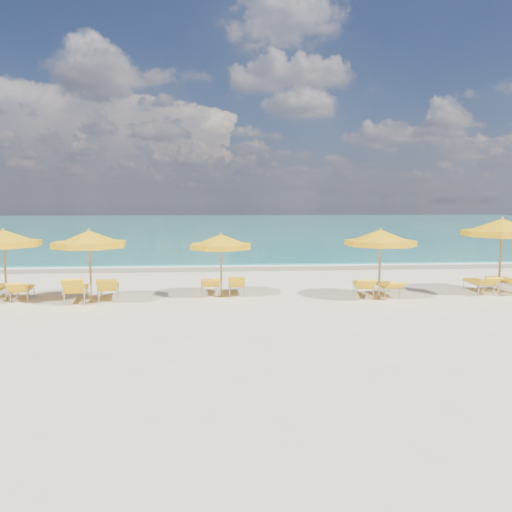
{
  "coord_description": "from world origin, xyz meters",
  "views": [
    {
      "loc": [
        -1.41,
        -15.65,
        3.12
      ],
      "look_at": [
        0.0,
        1.5,
        1.2
      ],
      "focal_mm": 35.0,
      "sensor_mm": 36.0,
      "label": 1
    }
  ],
  "objects": [
    {
      "name": "lounger_4_left",
      "position": [
        -1.6,
        0.95,
        0.21
      ],
      "size": [
        0.67,
        1.77,
        0.69
      ],
      "rotation": [
        0.0,
        0.0,
        0.07
      ],
      "color": "#A5A8AD",
      "rests_on": "ground"
    },
    {
      "name": "lounger_6_right",
      "position": [
        8.57,
        0.4,
        0.24
      ],
      "size": [
        0.93,
        1.96,
        0.89
      ],
      "rotation": [
        0.0,
        0.0,
        0.16
      ],
      "color": "#A5A8AD",
      "rests_on": "ground"
    },
    {
      "name": "ocean",
      "position": [
        0.0,
        48.0,
        0.0
      ],
      "size": [
        120.0,
        80.0,
        0.3
      ],
      "primitive_type": "cube",
      "color": "#147468",
      "rests_on": "ground"
    },
    {
      "name": "umbrella_6",
      "position": [
        8.08,
        0.16,
        2.21
      ],
      "size": [
        3.11,
        3.11,
        2.59
      ],
      "rotation": [
        0.0,
        0.0,
        0.25
      ],
      "color": "#9D834E",
      "rests_on": "ground"
    },
    {
      "name": "umbrella_5",
      "position": [
        3.8,
        -0.32,
        1.93
      ],
      "size": [
        2.84,
        2.84,
        2.26
      ],
      "rotation": [
        0.0,
        0.0,
        -0.33
      ],
      "color": "#9D834E",
      "rests_on": "ground"
    },
    {
      "name": "lounger_3_left",
      "position": [
        -5.72,
        -0.04,
        0.23
      ],
      "size": [
        0.91,
        1.91,
        0.89
      ],
      "rotation": [
        0.0,
        0.0,
        0.16
      ],
      "color": "#A5A8AD",
      "rests_on": "ground"
    },
    {
      "name": "lounger_5_left",
      "position": [
        3.4,
        0.07,
        0.22
      ],
      "size": [
        0.91,
        1.87,
        0.74
      ],
      "rotation": [
        0.0,
        0.0,
        -0.19
      ],
      "color": "#A5A8AD",
      "rests_on": "ground"
    },
    {
      "name": "whitecap_far",
      "position": [
        8.0,
        24.0,
        0.0
      ],
      "size": [
        18.0,
        0.3,
        0.05
      ],
      "primitive_type": "cube",
      "color": "white",
      "rests_on": "ground"
    },
    {
      "name": "umbrella_4",
      "position": [
        -1.23,
        0.4,
        1.79
      ],
      "size": [
        2.62,
        2.62,
        2.09
      ],
      "rotation": [
        0.0,
        0.0,
        0.33
      ],
      "color": "#9D834E",
      "rests_on": "ground"
    },
    {
      "name": "lounger_5_right",
      "position": [
        4.24,
        0.15,
        0.2
      ],
      "size": [
        0.57,
        1.7,
        0.62
      ],
      "rotation": [
        0.0,
        0.0,
        -0.01
      ],
      "color": "#A5A8AD",
      "rests_on": "ground"
    },
    {
      "name": "lounger_3_right",
      "position": [
        -4.81,
        0.34,
        0.23
      ],
      "size": [
        0.88,
        1.91,
        0.82
      ],
      "rotation": [
        0.0,
        0.0,
        0.15
      ],
      "color": "#A5A8AD",
      "rests_on": "ground"
    },
    {
      "name": "umbrella_3",
      "position": [
        -5.22,
        -0.24,
        1.94
      ],
      "size": [
        2.81,
        2.81,
        2.27
      ],
      "rotation": [
        0.0,
        0.0,
        -0.3
      ],
      "color": "#9D834E",
      "rests_on": "ground"
    },
    {
      "name": "ground_plane",
      "position": [
        0.0,
        0.0,
        0.0
      ],
      "size": [
        120.0,
        120.0,
        0.0
      ],
      "primitive_type": "plane",
      "color": "beige"
    },
    {
      "name": "whitecap_near",
      "position": [
        -6.0,
        17.0,
        0.0
      ],
      "size": [
        14.0,
        0.36,
        0.05
      ],
      "primitive_type": "cube",
      "color": "white",
      "rests_on": "ground"
    },
    {
      "name": "foam_line",
      "position": [
        0.0,
        8.2,
        0.0
      ],
      "size": [
        120.0,
        1.2,
        0.03
      ],
      "primitive_type": "cube",
      "color": "white",
      "rests_on": "ground"
    },
    {
      "name": "lounger_2_right",
      "position": [
        -7.52,
        0.46,
        0.2
      ],
      "size": [
        0.81,
        1.72,
        0.71
      ],
      "rotation": [
        0.0,
        0.0,
        0.17
      ],
      "color": "#A5A8AD",
      "rests_on": "ground"
    },
    {
      "name": "lounger_6_left",
      "position": [
        7.55,
        0.45,
        0.21
      ],
      "size": [
        0.64,
        1.74,
        0.7
      ],
      "rotation": [
        0.0,
        0.0,
        -0.05
      ],
      "color": "#A5A8AD",
      "rests_on": "ground"
    },
    {
      "name": "lounger_4_right",
      "position": [
        -0.7,
        0.86,
        0.2
      ],
      "size": [
        0.61,
        1.63,
        0.73
      ],
      "rotation": [
        0.0,
        0.0,
        -0.05
      ],
      "color": "#A5A8AD",
      "rests_on": "ground"
    },
    {
      "name": "umbrella_2",
      "position": [
        -7.92,
        0.24,
        1.94
      ],
      "size": [
        2.71,
        2.71,
        2.28
      ],
      "rotation": [
        0.0,
        0.0,
        -0.23
      ],
      "color": "#9D834E",
      "rests_on": "ground"
    },
    {
      "name": "wet_sand_band",
      "position": [
        0.0,
        7.4,
        0.0
      ],
      "size": [
        120.0,
        2.6,
        0.01
      ],
      "primitive_type": "cube",
      "color": "tan",
      "rests_on": "ground"
    }
  ]
}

